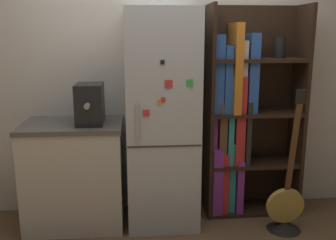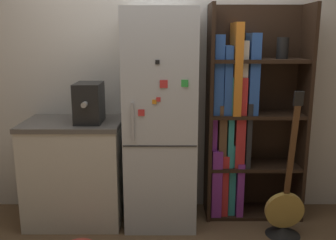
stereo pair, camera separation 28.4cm
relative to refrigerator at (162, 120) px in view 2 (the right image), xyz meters
name	(u,v)px [view 2 (the right image)]	position (x,y,z in m)	size (l,w,h in m)	color
ground_plane	(162,227)	(0.00, -0.16, -0.92)	(16.00, 16.00, 0.00)	brown
wall_back	(162,72)	(0.00, 0.32, 0.38)	(8.00, 0.05, 2.60)	silver
refrigerator	(162,120)	(0.00, 0.00, 0.00)	(0.60, 0.61, 1.84)	silver
bookshelf	(242,120)	(0.72, 0.14, -0.03)	(0.85, 0.36, 1.89)	black
kitchen_counter	(77,171)	(-0.76, 0.01, -0.46)	(0.83, 0.60, 0.91)	beige
espresso_machine	(91,103)	(-0.60, -0.04, 0.16)	(0.22, 0.36, 0.33)	black
guitar	(286,216)	(1.02, -0.29, -0.74)	(0.32, 0.29, 1.23)	black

